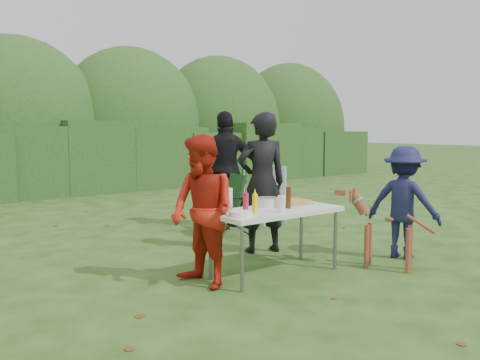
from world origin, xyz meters
TOP-DOWN VIEW (x-y plane):
  - ground at (0.00, 0.00)m, footprint 80.00×80.00m
  - hedge_row at (0.00, 8.00)m, footprint 22.00×1.40m
  - shrub_backdrop at (0.00, 9.60)m, footprint 20.00×2.60m
  - folding_table at (0.30, -0.18)m, footprint 1.50×0.70m
  - person_cook at (0.84, 0.70)m, footprint 0.78×0.63m
  - person_red_jacket at (-0.58, -0.06)m, footprint 0.67×0.82m
  - person_black_puffy at (1.47, 2.36)m, footprint 1.21×0.84m
  - child at (2.07, -0.61)m, footprint 0.79×1.03m
  - dog at (1.49, -0.82)m, footprint 0.75×1.00m
  - camping_chair at (1.07, 1.90)m, footprint 0.69×0.69m
  - lawn_chair at (2.22, 2.27)m, footprint 0.63×0.63m
  - food_tray at (0.65, -0.07)m, footprint 0.45×0.30m
  - focaccia_bread at (0.65, -0.07)m, footprint 0.40×0.26m
  - mustard_bottle at (-0.05, -0.25)m, footprint 0.06×0.06m
  - ketchup_bottle at (-0.17, -0.25)m, footprint 0.06×0.06m
  - beer_bottle at (0.44, -0.24)m, footprint 0.06×0.06m
  - paper_towel_roll at (-0.26, -0.04)m, footprint 0.12×0.12m
  - cup_stack at (0.21, -0.38)m, footprint 0.08×0.08m
  - pasta_bowl at (0.36, 0.02)m, footprint 0.26×0.26m
  - plate_stack at (-0.27, -0.30)m, footprint 0.24×0.24m

SIDE VIEW (x-z plane):
  - ground at x=0.00m, z-range 0.00..0.00m
  - dog at x=1.49m, z-range 0.00..0.89m
  - camping_chair at x=1.07m, z-range 0.00..0.94m
  - lawn_chair at x=2.22m, z-range 0.00..0.99m
  - folding_table at x=0.30m, z-range 0.32..1.06m
  - child at x=2.07m, z-range 0.00..1.41m
  - food_tray at x=0.65m, z-range 0.74..0.76m
  - plate_stack at x=-0.27m, z-range 0.74..0.79m
  - focaccia_bread at x=0.65m, z-range 0.76..0.80m
  - person_red_jacket at x=-0.58m, z-range 0.00..1.57m
  - pasta_bowl at x=0.36m, z-range 0.74..0.84m
  - cup_stack at x=0.21m, z-range 0.74..0.92m
  - mustard_bottle at x=-0.05m, z-range 0.74..0.94m
  - hedge_row at x=0.00m, z-range 0.00..1.70m
  - ketchup_bottle at x=-0.17m, z-range 0.74..0.96m
  - beer_bottle at x=0.44m, z-range 0.74..0.98m
  - paper_towel_roll at x=-0.26m, z-range 0.74..1.00m
  - person_cook at x=0.84m, z-range 0.00..1.84m
  - person_black_puffy at x=1.47m, z-range 0.00..1.90m
  - shrub_backdrop at x=0.00m, z-range 0.00..3.20m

